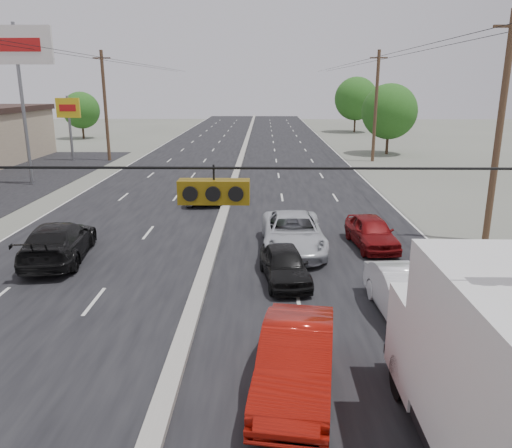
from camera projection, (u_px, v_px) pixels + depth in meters
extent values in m
cube|color=black|center=(234.00, 180.00, 37.72)|extent=(20.00, 160.00, 0.02)
cube|color=gray|center=(234.00, 179.00, 37.70)|extent=(0.50, 160.00, 0.20)
cylinder|color=#422D1E|center=(105.00, 107.00, 46.20)|extent=(0.30, 0.30, 10.00)
cube|color=#422D1E|center=(102.00, 58.00, 45.04)|extent=(1.60, 0.12, 0.12)
cylinder|color=#422D1E|center=(499.00, 132.00, 21.74)|extent=(0.30, 0.30, 10.00)
cylinder|color=#422D1E|center=(376.00, 107.00, 45.81)|extent=(0.30, 0.30, 10.00)
cube|color=#422D1E|center=(379.00, 58.00, 44.65)|extent=(1.60, 0.12, 0.12)
cylinder|color=black|center=(111.00, 168.00, 7.27)|extent=(25.00, 0.04, 0.04)
cube|color=#72590C|center=(214.00, 192.00, 7.34)|extent=(1.05, 0.30, 0.35)
cylinder|color=slate|center=(23.00, 107.00, 34.54)|extent=(0.24, 0.24, 11.00)
cube|color=silver|center=(15.00, 45.00, 33.45)|extent=(5.00, 0.25, 2.50)
cylinder|color=slate|center=(70.00, 129.00, 46.79)|extent=(0.24, 0.24, 6.00)
cube|color=gold|center=(68.00, 108.00, 46.28)|extent=(2.20, 0.25, 1.80)
cylinder|color=#382619|center=(83.00, 130.00, 66.66)|extent=(0.28, 0.28, 2.16)
sphere|color=#204F15|center=(81.00, 110.00, 65.95)|extent=(4.80, 4.80, 4.80)
cylinder|color=#382619|center=(387.00, 142.00, 51.60)|extent=(0.28, 0.28, 2.52)
sphere|color=#204F15|center=(389.00, 112.00, 50.77)|extent=(5.60, 5.60, 5.60)
cylinder|color=#382619|center=(355.00, 123.00, 75.61)|extent=(0.28, 0.28, 2.88)
sphere|color=#204F15|center=(356.00, 99.00, 74.66)|extent=(6.40, 6.40, 6.40)
cube|color=silver|center=(454.00, 336.00, 11.41)|extent=(2.73, 2.17, 2.03)
cylinder|color=black|center=(402.00, 377.00, 11.41)|extent=(0.35, 1.02, 1.02)
cylinder|color=black|center=(506.00, 379.00, 11.35)|extent=(0.35, 1.02, 1.02)
imported|color=maroon|center=(296.00, 360.00, 11.60)|extent=(2.29, 4.92, 1.56)
imported|color=black|center=(285.00, 265.00, 18.14)|extent=(2.05, 4.00, 1.30)
imported|color=silver|center=(406.00, 295.00, 15.27)|extent=(1.83, 4.59, 1.48)
imported|color=#BABDC3|center=(293.00, 233.00, 21.53)|extent=(2.69, 5.68, 1.57)
imported|color=#111357|center=(468.00, 303.00, 14.96)|extent=(2.11, 4.66, 1.32)
imported|color=maroon|center=(372.00, 232.00, 22.00)|extent=(2.04, 4.22, 1.39)
imported|color=black|center=(58.00, 242.00, 20.35)|extent=(2.91, 5.69, 1.58)
imported|color=#ABAFB3|center=(205.00, 190.00, 30.88)|extent=(2.88, 5.28, 1.40)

